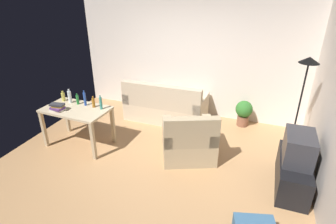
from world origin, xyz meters
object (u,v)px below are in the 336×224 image
Objects in this scene: torchiere_lamp at (305,81)px; armchair at (189,141)px; bottle_blue at (85,99)px; tv_stand at (293,173)px; potted_plant at (244,112)px; bottle_tall at (101,103)px; bottle_clear at (70,97)px; couch at (165,107)px; bottle_squat at (63,97)px; desk at (77,114)px; bottle_green at (77,100)px; book_stack at (57,107)px; tv at (299,148)px; bottle_amber at (93,103)px.

armchair is (-1.70, -0.71, -1.09)m from torchiere_lamp.
tv_stand is at bearing -1.37° from bottle_blue.
potted_plant is 1.93× the size of bottle_blue.
torchiere_lamp is at bearing 179.54° from armchair.
bottle_tall is (-3.33, -0.87, -0.53)m from torchiere_lamp.
potted_plant is 2.06× the size of bottle_clear.
couch is 2.16m from bottle_squat.
tv_stand is at bearing 4.08° from desk.
bottle_squat is 0.36m from bottle_green.
bottle_blue is 1.02× the size of book_stack.
bottle_tall is (-3.33, 0.05, 0.18)m from tv.
bottle_green reaches higher than desk.
bottle_tall is (0.71, -0.04, -0.00)m from bottle_clear.
book_stack is at bearing -89.80° from bottle_clear.
book_stack is at bearing -156.39° from bottle_tall.
tv_stand is 4.09m from book_stack.
bottle_squat is 0.43m from book_stack.
torchiere_lamp is at bearing 16.32° from book_stack.
book_stack is at bearing -163.68° from torchiere_lamp.
bottle_squat is at bearing -20.97° from armchair.
torchiere_lamp is (0.00, 0.92, 1.17)m from tv_stand.
bottle_clear is (-4.04, 0.09, 0.18)m from tv.
bottle_green reaches higher than tv.
torchiere_lamp reaches higher than bottle_squat.
couch is 8.19× the size of bottle_amber.
bottle_tall is at bearing -3.60° from bottle_clear.
desk is 0.38m from bottle_amber.
bottle_blue is at bearing 66.09° from desk.
bottle_squat reaches higher than potted_plant.
tv_stand is 1.93× the size of potted_plant.
tv_stand is 0.61× the size of torchiere_lamp.
armchair is 1.88m from bottle_amber.
bottle_squat is 0.70× the size of book_stack.
potted_plant is 3.00m from bottle_tall.
bottle_green is at bearing -0.84° from bottle_clear.
torchiere_lamp is 8.86× the size of bottle_squat.
torchiere_lamp is 6.55× the size of bottle_clear.
bottle_squat is (-4.22, -0.80, -0.57)m from torchiere_lamp.
bottle_green is (0.17, -0.00, -0.03)m from bottle_clear.
bottle_blue is at bearing 45.93° from book_stack.
bottle_squat is 0.94× the size of bottle_green.
desk is 0.31m from bottle_blue.
bottle_green is (-3.86, 0.09, 0.61)m from tv_stand.
armchair is 4.30× the size of bottle_tall.
desk is at bearing -165.10° from torchiere_lamp.
bottle_blue reaches higher than bottle_amber.
bottle_clear reaches higher than book_stack.
couch is 6.00× the size of bottle_blue.
tv is at bearing 3.74° from book_stack.
desk is at bearing -14.77° from armchair.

